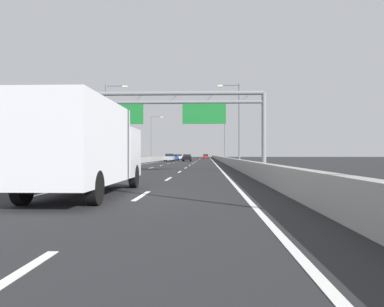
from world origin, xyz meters
The scene contains 51 objects.
ground_plane centered at (0.00, 100.00, 0.00)m, with size 260.00×260.00×0.00m, color #262628.
lane_dash_left_1 centered at (-1.80, 12.50, 0.01)m, with size 0.16×3.00×0.01m, color white.
lane_dash_left_2 centered at (-1.80, 21.50, 0.01)m, with size 0.16×3.00×0.01m, color white.
lane_dash_left_3 centered at (-1.80, 30.50, 0.01)m, with size 0.16×3.00×0.01m, color white.
lane_dash_left_4 centered at (-1.80, 39.50, 0.01)m, with size 0.16×3.00×0.01m, color white.
lane_dash_left_5 centered at (-1.80, 48.50, 0.01)m, with size 0.16×3.00×0.01m, color white.
lane_dash_left_6 centered at (-1.80, 57.50, 0.01)m, with size 0.16×3.00×0.01m, color white.
lane_dash_left_7 centered at (-1.80, 66.50, 0.01)m, with size 0.16×3.00×0.01m, color white.
lane_dash_left_8 centered at (-1.80, 75.50, 0.01)m, with size 0.16×3.00×0.01m, color white.
lane_dash_left_9 centered at (-1.80, 84.50, 0.01)m, with size 0.16×3.00×0.01m, color white.
lane_dash_left_10 centered at (-1.80, 93.50, 0.01)m, with size 0.16×3.00×0.01m, color white.
lane_dash_left_11 centered at (-1.80, 102.50, 0.01)m, with size 0.16×3.00×0.01m, color white.
lane_dash_left_12 centered at (-1.80, 111.50, 0.01)m, with size 0.16×3.00×0.01m, color white.
lane_dash_left_13 centered at (-1.80, 120.50, 0.01)m, with size 0.16×3.00×0.01m, color white.
lane_dash_left_14 centered at (-1.80, 129.50, 0.01)m, with size 0.16×3.00×0.01m, color white.
lane_dash_left_15 centered at (-1.80, 138.50, 0.01)m, with size 0.16×3.00×0.01m, color white.
lane_dash_left_16 centered at (-1.80, 147.50, 0.01)m, with size 0.16×3.00×0.01m, color white.
lane_dash_left_17 centered at (-1.80, 156.50, 0.01)m, with size 0.16×3.00×0.01m, color white.
lane_dash_right_1 centered at (1.80, 12.50, 0.01)m, with size 0.16×3.00×0.01m, color white.
lane_dash_right_2 centered at (1.80, 21.50, 0.01)m, with size 0.16×3.00×0.01m, color white.
lane_dash_right_3 centered at (1.80, 30.50, 0.01)m, with size 0.16×3.00×0.01m, color white.
lane_dash_right_4 centered at (1.80, 39.50, 0.01)m, with size 0.16×3.00×0.01m, color white.
lane_dash_right_5 centered at (1.80, 48.50, 0.01)m, with size 0.16×3.00×0.01m, color white.
lane_dash_right_6 centered at (1.80, 57.50, 0.01)m, with size 0.16×3.00×0.01m, color white.
lane_dash_right_7 centered at (1.80, 66.50, 0.01)m, with size 0.16×3.00×0.01m, color white.
lane_dash_right_8 centered at (1.80, 75.50, 0.01)m, with size 0.16×3.00×0.01m, color white.
lane_dash_right_9 centered at (1.80, 84.50, 0.01)m, with size 0.16×3.00×0.01m, color white.
lane_dash_right_10 centered at (1.80, 93.50, 0.01)m, with size 0.16×3.00×0.01m, color white.
lane_dash_right_11 centered at (1.80, 102.50, 0.01)m, with size 0.16×3.00×0.01m, color white.
lane_dash_right_12 centered at (1.80, 111.50, 0.01)m, with size 0.16×3.00×0.01m, color white.
lane_dash_right_13 centered at (1.80, 120.50, 0.01)m, with size 0.16×3.00×0.01m, color white.
lane_dash_right_14 centered at (1.80, 129.50, 0.01)m, with size 0.16×3.00×0.01m, color white.
lane_dash_right_15 centered at (1.80, 138.50, 0.01)m, with size 0.16×3.00×0.01m, color white.
lane_dash_right_16 centered at (1.80, 147.50, 0.01)m, with size 0.16×3.00×0.01m, color white.
lane_dash_right_17 centered at (1.80, 156.50, 0.01)m, with size 0.16×3.00×0.01m, color white.
edge_line_left centered at (-5.25, 88.00, 0.01)m, with size 0.16×176.00×0.01m, color white.
edge_line_right centered at (5.25, 88.00, 0.01)m, with size 0.16×176.00×0.01m, color white.
barrier_left centered at (-6.90, 110.00, 0.47)m, with size 0.45×220.00×0.95m.
barrier_right centered at (6.90, 110.00, 0.47)m, with size 0.45×220.00×0.95m.
sign_gantry centered at (0.12, 29.85, 4.84)m, with size 17.21×0.36×6.36m.
streetlamp_left_mid centered at (-7.47, 43.89, 5.40)m, with size 2.58×0.28×9.50m.
streetlamp_right_mid centered at (7.47, 43.89, 5.40)m, with size 2.58×0.28×9.50m.
streetlamp_left_far centered at (-7.47, 80.38, 5.40)m, with size 2.58×0.28×9.50m.
streetlamp_right_far centered at (7.47, 80.38, 5.40)m, with size 2.58×0.28×9.50m.
black_car centered at (-0.13, 79.29, 0.74)m, with size 1.74×4.55×1.42m.
red_car centered at (3.55, 133.97, 0.77)m, with size 1.89×4.44×1.51m.
white_car centered at (-3.66, 103.93, 0.75)m, with size 1.87×4.62×1.44m.
blue_car centered at (-3.44, 87.08, 0.74)m, with size 1.83×4.10×1.44m.
silver_car centered at (-3.48, 76.42, 0.78)m, with size 1.78×4.33×1.55m.
yellow_car centered at (-3.62, 35.54, 0.72)m, with size 1.84×4.23×1.39m.
box_truck centered at (-0.08, 12.35, 1.67)m, with size 2.31×7.93×3.06m.
Camera 1 is at (4.00, -0.45, 1.39)m, focal length 36.22 mm.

